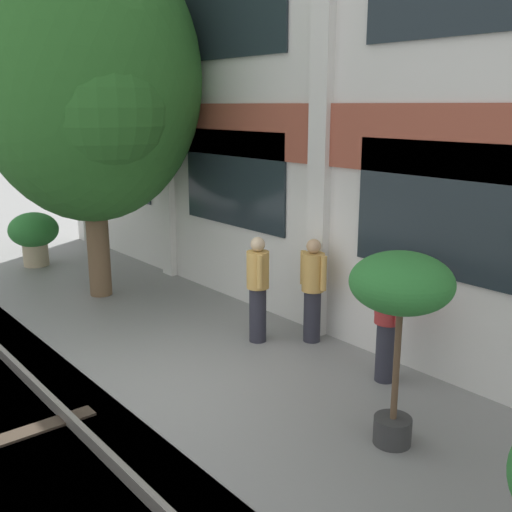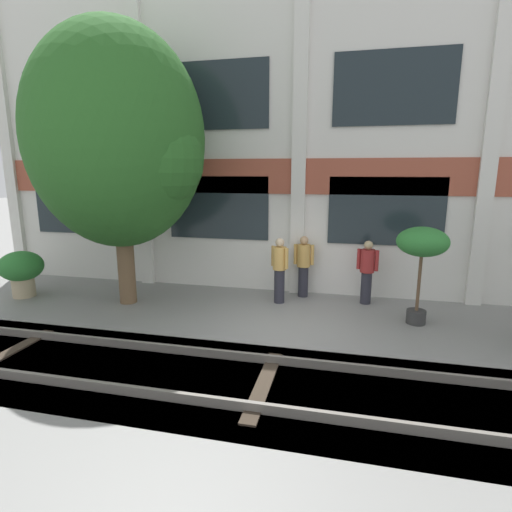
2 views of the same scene
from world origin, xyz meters
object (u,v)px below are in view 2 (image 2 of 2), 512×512
at_px(resident_watching_tracks, 367,270).
at_px(resident_near_plants, 304,264).
at_px(potted_plant_glazed_jar, 21,269).
at_px(resident_by_doorway, 280,269).
at_px(potted_plant_tall_urn, 422,247).
at_px(broadleaf_tree, 118,143).

distance_m(resident_watching_tracks, resident_near_plants, 1.60).
relative_size(potted_plant_glazed_jar, resident_by_doorway, 0.74).
height_order(potted_plant_tall_urn, potted_plant_glazed_jar, potted_plant_tall_urn).
distance_m(potted_plant_tall_urn, potted_plant_glazed_jar, 9.81).
bearing_deg(broadleaf_tree, resident_watching_tracks, 12.15).
height_order(resident_by_doorway, resident_watching_tracks, resident_by_doorway).
distance_m(resident_by_doorway, resident_near_plants, 0.83).
bearing_deg(resident_by_doorway, potted_plant_glazed_jar, -49.92).
relative_size(potted_plant_tall_urn, resident_near_plants, 1.31).
relative_size(resident_watching_tracks, resident_near_plants, 0.99).
xyz_separation_m(resident_by_doorway, resident_near_plants, (0.52, 0.64, -0.02)).
bearing_deg(resident_watching_tracks, resident_near_plants, -82.31).
bearing_deg(resident_watching_tracks, potted_plant_tall_urn, 57.41).
bearing_deg(potted_plant_glazed_jar, resident_watching_tracks, 9.33).
bearing_deg(potted_plant_tall_urn, resident_near_plants, 152.40).
height_order(potted_plant_glazed_jar, resident_watching_tracks, resident_watching_tracks).
distance_m(broadleaf_tree, resident_by_doorway, 4.84).
xyz_separation_m(potted_plant_glazed_jar, resident_watching_tracks, (8.74, 1.44, 0.11)).
bearing_deg(broadleaf_tree, potted_plant_tall_urn, 0.93).
height_order(potted_plant_glazed_jar, resident_by_doorway, resident_by_doorway).
relative_size(potted_plant_glazed_jar, resident_watching_tracks, 0.76).
bearing_deg(resident_watching_tracks, broadleaf_tree, -62.21).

